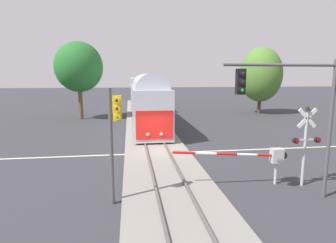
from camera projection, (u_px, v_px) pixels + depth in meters
The scene contains 10 objects.
ground_plane at pixel (157, 153), 19.16m from camera, with size 220.00×220.00×0.00m, color #333338.
road_centre_stripe at pixel (157, 153), 19.16m from camera, with size 44.00×0.20×0.01m.
railway_track at pixel (157, 152), 19.14m from camera, with size 4.40×80.00×0.32m.
commuter_train at pixel (143, 94), 37.89m from camera, with size 3.04×38.96×5.16m.
crossing_gate_near at pixel (265, 156), 13.41m from camera, with size 5.68×0.40×1.88m.
crossing_signal_mast at pixel (306, 138), 13.13m from camera, with size 1.36×0.44×3.90m.
traffic_signal_near_right at pixel (303, 95), 11.28m from camera, with size 5.21×0.38×5.96m.
traffic_signal_median at pixel (114, 128), 11.07m from camera, with size 0.53×0.38×4.82m.
oak_behind_train at pixel (79, 67), 33.32m from camera, with size 5.69×5.69×9.35m.
maple_right_background at pixel (261, 75), 38.53m from camera, with size 5.80×5.80×9.20m.
Camera 1 is at (-1.78, -18.47, 5.29)m, focal length 29.67 mm.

